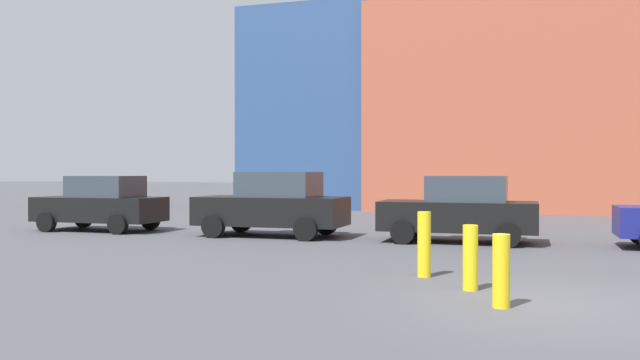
# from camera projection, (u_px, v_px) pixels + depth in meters

# --- Properties ---
(ground_plane) EXTENTS (200.00, 200.00, 0.00)m
(ground_plane) POSITION_uv_depth(u_px,v_px,m) (554.00, 305.00, 9.20)
(ground_plane) COLOR #47474C
(building_backdrop) EXTENTS (36.95, 10.82, 12.04)m
(building_backdrop) POSITION_uv_depth(u_px,v_px,m) (613.00, 107.00, 32.51)
(building_backdrop) COLOR #B2563D
(building_backdrop) RESTS_ON ground_plane
(parked_car_0) EXTENTS (4.07, 2.00, 1.76)m
(parked_car_0) POSITION_uv_depth(u_px,v_px,m) (101.00, 203.00, 20.81)
(parked_car_0) COLOR black
(parked_car_0) RESTS_ON ground_plane
(parked_car_1) EXTENTS (4.35, 2.13, 1.89)m
(parked_car_1) POSITION_uv_depth(u_px,v_px,m) (273.00, 204.00, 19.01)
(parked_car_1) COLOR black
(parked_car_1) RESTS_ON ground_plane
(parked_car_2) EXTENTS (4.11, 2.02, 1.78)m
(parked_car_2) POSITION_uv_depth(u_px,v_px,m) (460.00, 209.00, 17.37)
(parked_car_2) COLOR black
(parked_car_2) RESTS_ON ground_plane
(bollard_yellow_0) EXTENTS (0.24, 0.24, 1.17)m
(bollard_yellow_0) POSITION_uv_depth(u_px,v_px,m) (424.00, 244.00, 11.64)
(bollard_yellow_0) COLOR yellow
(bollard_yellow_0) RESTS_ON ground_plane
(bollard_yellow_1) EXTENTS (0.24, 0.24, 1.02)m
(bollard_yellow_1) POSITION_uv_depth(u_px,v_px,m) (501.00, 271.00, 9.00)
(bollard_yellow_1) COLOR yellow
(bollard_yellow_1) RESTS_ON ground_plane
(bollard_yellow_2) EXTENTS (0.24, 0.24, 1.04)m
(bollard_yellow_2) POSITION_uv_depth(u_px,v_px,m) (470.00, 258.00, 10.32)
(bollard_yellow_2) COLOR yellow
(bollard_yellow_2) RESTS_ON ground_plane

